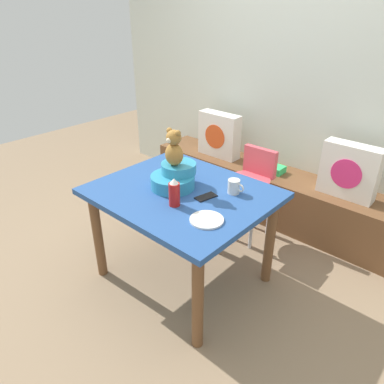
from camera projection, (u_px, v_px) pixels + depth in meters
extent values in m
plane|color=#8C7256|center=(183.00, 276.00, 2.75)|extent=(8.00, 8.00, 0.00)
cube|color=silver|center=(299.00, 75.00, 3.13)|extent=(4.40, 0.10, 2.60)
cube|color=brown|center=(270.00, 193.00, 3.45)|extent=(2.60, 0.44, 0.46)
cube|color=white|center=(219.00, 135.00, 3.60)|extent=(0.44, 0.14, 0.44)
cylinder|color=#D84C1E|center=(215.00, 137.00, 3.55)|extent=(0.24, 0.01, 0.24)
cube|color=white|center=(349.00, 171.00, 2.82)|extent=(0.44, 0.14, 0.44)
cylinder|color=#E02D72|center=(346.00, 174.00, 2.78)|extent=(0.24, 0.01, 0.24)
cube|color=#34C46A|center=(273.00, 169.00, 3.33)|extent=(0.20, 0.14, 0.06)
cube|color=#264C8C|center=(182.00, 193.00, 2.41)|extent=(1.15, 0.96, 0.04)
cylinder|color=brown|center=(98.00, 235.00, 2.62)|extent=(0.07, 0.07, 0.70)
cylinder|color=brown|center=(198.00, 301.00, 2.04)|extent=(0.07, 0.07, 0.70)
cylinder|color=brown|center=(173.00, 197.00, 3.13)|extent=(0.07, 0.07, 0.70)
cylinder|color=brown|center=(270.00, 241.00, 2.55)|extent=(0.07, 0.07, 0.70)
cylinder|color=#D84C59|center=(249.00, 184.00, 3.00)|extent=(0.34, 0.34, 0.10)
cube|color=#D84C59|center=(260.00, 162.00, 3.02)|extent=(0.30, 0.05, 0.24)
cube|color=white|center=(237.00, 184.00, 2.85)|extent=(0.30, 0.20, 0.02)
cylinder|color=silver|center=(225.00, 213.00, 3.12)|extent=(0.03, 0.03, 0.46)
cylinder|color=silver|center=(251.00, 225.00, 2.96)|extent=(0.03, 0.03, 0.46)
cylinder|color=silver|center=(243.00, 201.00, 3.31)|extent=(0.03, 0.03, 0.46)
cylinder|color=silver|center=(269.00, 212.00, 3.14)|extent=(0.03, 0.03, 0.46)
cylinder|color=teal|center=(173.00, 181.00, 2.42)|extent=(0.30, 0.30, 0.09)
cylinder|color=teal|center=(179.00, 168.00, 2.42)|extent=(0.24, 0.24, 0.07)
ellipsoid|color=#A06F30|center=(174.00, 155.00, 2.35)|extent=(0.13, 0.11, 0.15)
sphere|color=#A06F30|center=(174.00, 137.00, 2.29)|extent=(0.10, 0.10, 0.10)
sphere|color=beige|center=(169.00, 140.00, 2.27)|extent=(0.04, 0.04, 0.04)
sphere|color=#A06F30|center=(169.00, 131.00, 2.30)|extent=(0.04, 0.04, 0.04)
sphere|color=#A06F30|center=(178.00, 133.00, 2.25)|extent=(0.04, 0.04, 0.04)
cylinder|color=red|center=(174.00, 194.00, 2.20)|extent=(0.07, 0.07, 0.15)
cone|color=white|center=(174.00, 181.00, 2.15)|extent=(0.06, 0.06, 0.03)
cylinder|color=silver|center=(234.00, 186.00, 2.35)|extent=(0.08, 0.08, 0.09)
torus|color=silver|center=(240.00, 188.00, 2.32)|extent=(0.06, 0.01, 0.06)
cylinder|color=white|center=(207.00, 220.00, 2.07)|extent=(0.20, 0.20, 0.01)
cube|color=black|center=(206.00, 197.00, 2.32)|extent=(0.10, 0.16, 0.01)
cube|color=silver|center=(167.00, 165.00, 2.78)|extent=(0.16, 0.07, 0.01)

